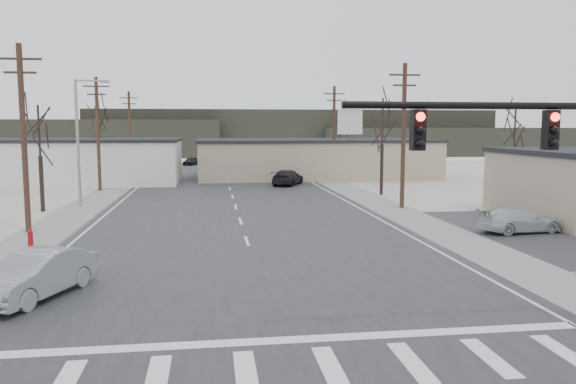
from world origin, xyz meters
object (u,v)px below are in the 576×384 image
(car_far_b, at_px, (191,161))
(car_parked_silver, at_px, (519,220))
(sedan_crossing, at_px, (36,275))
(car_far_a, at_px, (288,177))
(fire_hydrant, at_px, (30,238))

(car_far_b, bearing_deg, car_parked_silver, -51.35)
(car_far_b, distance_m, car_parked_silver, 59.83)
(car_parked_silver, bearing_deg, sedan_crossing, 104.23)
(car_far_a, bearing_deg, fire_hydrant, 83.69)
(fire_hydrant, xyz_separation_m, car_far_b, (5.60, 57.00, 0.20))
(sedan_crossing, relative_size, car_parked_silver, 1.04)
(fire_hydrant, distance_m, car_parked_silver, 24.89)
(fire_hydrant, relative_size, car_far_a, 0.17)
(car_far_a, xyz_separation_m, car_parked_silver, (8.97, -26.24, -0.10))
(car_far_a, bearing_deg, car_far_b, -46.67)
(sedan_crossing, bearing_deg, car_far_b, 109.87)
(sedan_crossing, xyz_separation_m, car_parked_silver, (22.19, 8.68, -0.13))
(fire_hydrant, height_order, car_far_b, car_far_b)
(fire_hydrant, relative_size, car_far_b, 0.24)
(fire_hydrant, height_order, car_far_a, car_far_a)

